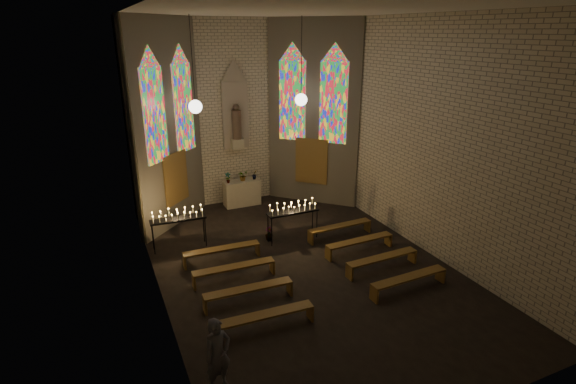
% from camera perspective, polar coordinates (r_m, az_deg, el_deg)
% --- Properties ---
extents(floor, '(12.00, 12.00, 0.00)m').
position_cam_1_polar(floor, '(13.35, 1.74, -9.46)').
color(floor, black).
rests_on(floor, ground).
extents(room, '(8.22, 12.43, 7.00)m').
position_cam_1_polar(room, '(15.01, -3.76, 8.99)').
color(room, beige).
rests_on(room, ground).
extents(altar, '(1.40, 0.60, 1.00)m').
position_cam_1_polar(altar, '(17.77, -5.88, -0.10)').
color(altar, '#B9B297').
rests_on(altar, ground).
extents(flower_vase_left, '(0.26, 0.22, 0.42)m').
position_cam_1_polar(flower_vase_left, '(17.35, -7.64, 1.81)').
color(flower_vase_left, '#4C723F').
rests_on(flower_vase_left, altar).
extents(flower_vase_center, '(0.47, 0.44, 0.41)m').
position_cam_1_polar(flower_vase_center, '(17.56, -5.77, 2.10)').
color(flower_vase_center, '#4C723F').
rests_on(flower_vase_center, altar).
extents(flower_vase_right, '(0.26, 0.24, 0.39)m').
position_cam_1_polar(flower_vase_right, '(17.70, -4.26, 2.25)').
color(flower_vase_right, '#4C723F').
rests_on(flower_vase_right, altar).
extents(aisle_flower_pot, '(0.28, 0.28, 0.45)m').
position_cam_1_polar(aisle_flower_pot, '(14.85, -2.42, -5.31)').
color(aisle_flower_pot, '#4C723F').
rests_on(aisle_flower_pot, ground).
extents(votive_stand_left, '(1.73, 0.49, 1.26)m').
position_cam_1_polar(votive_stand_left, '(14.39, -13.82, -3.03)').
color(votive_stand_left, black).
rests_on(votive_stand_left, ground).
extents(votive_stand_right, '(1.72, 0.41, 1.26)m').
position_cam_1_polar(votive_stand_right, '(14.51, 0.61, -2.20)').
color(votive_stand_right, black).
rests_on(votive_stand_right, ground).
extents(pew_left_0, '(2.30, 0.41, 0.44)m').
position_cam_1_polar(pew_left_0, '(13.63, -8.41, -7.33)').
color(pew_left_0, brown).
rests_on(pew_left_0, ground).
extents(pew_right_0, '(2.30, 0.41, 0.44)m').
position_cam_1_polar(pew_right_0, '(15.07, 6.61, -4.48)').
color(pew_right_0, brown).
rests_on(pew_right_0, ground).
extents(pew_left_1, '(2.30, 0.41, 0.44)m').
position_cam_1_polar(pew_left_1, '(12.61, -6.87, -9.65)').
color(pew_left_1, brown).
rests_on(pew_left_1, ground).
extents(pew_right_1, '(2.30, 0.41, 0.44)m').
position_cam_1_polar(pew_right_1, '(14.15, 9.08, -6.29)').
color(pew_right_1, brown).
rests_on(pew_right_1, ground).
extents(pew_left_2, '(2.30, 0.41, 0.44)m').
position_cam_1_polar(pew_left_2, '(11.62, -5.04, -12.35)').
color(pew_left_2, brown).
rests_on(pew_left_2, ground).
extents(pew_right_2, '(2.30, 0.41, 0.44)m').
position_cam_1_polar(pew_right_2, '(13.28, 11.89, -8.32)').
color(pew_right_2, brown).
rests_on(pew_right_2, ground).
extents(pew_left_3, '(2.30, 0.41, 0.44)m').
position_cam_1_polar(pew_left_3, '(10.68, -2.84, -15.52)').
color(pew_left_3, brown).
rests_on(pew_left_3, ground).
extents(pew_right_3, '(2.30, 0.41, 0.44)m').
position_cam_1_polar(pew_right_3, '(12.47, 15.12, -10.61)').
color(pew_right_3, brown).
rests_on(pew_right_3, ground).
extents(visitor, '(0.65, 0.53, 1.55)m').
position_cam_1_polar(visitor, '(9.09, -8.89, -19.77)').
color(visitor, '#4A4952').
rests_on(visitor, ground).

